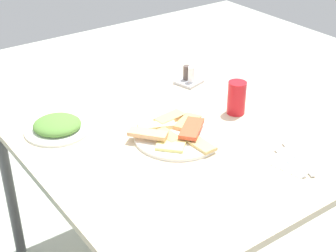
{
  "coord_description": "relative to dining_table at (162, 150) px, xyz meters",
  "views": [
    {
      "loc": [
        -1.23,
        0.86,
        1.61
      ],
      "look_at": [
        -0.03,
        -0.01,
        0.77
      ],
      "focal_mm": 54.39,
      "sensor_mm": 36.0,
      "label": 1
    }
  ],
  "objects": [
    {
      "name": "condiment_caddy",
      "position": [
        0.25,
        -0.31,
        0.1
      ],
      "size": [
        0.11,
        0.11,
        0.08
      ],
      "color": "#B2B2B7",
      "rests_on": "dining_table"
    },
    {
      "name": "pide_platter",
      "position": [
        -0.06,
        -0.02,
        0.09
      ],
      "size": [
        0.3,
        0.31,
        0.04
      ],
      "color": "white",
      "rests_on": "dining_table"
    },
    {
      "name": "salad_plate_greens",
      "position": [
        0.21,
        0.29,
        0.09
      ],
      "size": [
        0.23,
        0.23,
        0.05
      ],
      "color": "white",
      "rests_on": "dining_table"
    },
    {
      "name": "soda_can",
      "position": [
        -0.05,
        -0.29,
        0.14
      ],
      "size": [
        0.07,
        0.07,
        0.12
      ],
      "primitive_type": "cylinder",
      "rotation": [
        0.0,
        0.0,
        1.62
      ],
      "color": "red",
      "rests_on": "dining_table"
    },
    {
      "name": "dining_table",
      "position": [
        0.0,
        0.0,
        0.0
      ],
      "size": [
        1.18,
        0.92,
        0.74
      ],
      "color": "beige",
      "rests_on": "ground_plane"
    },
    {
      "name": "spoon",
      "position": [
        -0.39,
        -0.21,
        0.08
      ],
      "size": [
        0.16,
        0.06,
        0.0
      ],
      "primitive_type": "cube",
      "rotation": [
        0.0,
        0.0,
        -0.27
      ],
      "color": "silver",
      "rests_on": "paper_napkin"
    },
    {
      "name": "fork",
      "position": [
        -0.39,
        -0.24,
        0.08
      ],
      "size": [
        0.19,
        0.08,
        0.0
      ],
      "primitive_type": "cube",
      "rotation": [
        0.0,
        0.0,
        -0.36
      ],
      "color": "silver",
      "rests_on": "paper_napkin"
    },
    {
      "name": "paper_napkin",
      "position": [
        -0.39,
        -0.22,
        0.08
      ],
      "size": [
        0.15,
        0.15,
        0.0
      ],
      "primitive_type": "cube",
      "rotation": [
        0.0,
        0.0,
        0.2
      ],
      "color": "white",
      "rests_on": "dining_table"
    }
  ]
}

